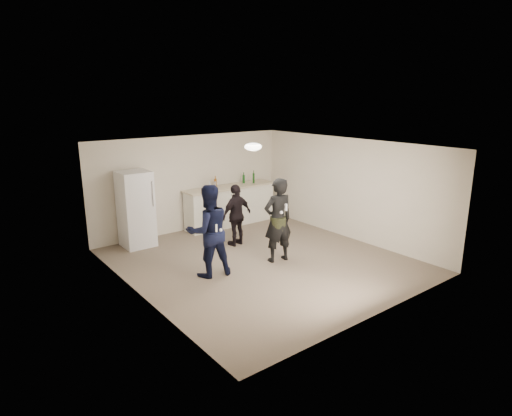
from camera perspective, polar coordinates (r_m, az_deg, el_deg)
floor at (r=9.37m, az=0.75°, el=-7.07°), size 6.00×6.00×0.00m
ceiling at (r=8.75m, az=0.81°, el=8.31°), size 6.00×6.00×0.00m
wall_back at (r=11.42m, az=-8.65°, el=3.31°), size 6.00×0.00×6.00m
wall_front at (r=6.99m, az=16.34°, el=-4.48°), size 6.00×0.00×6.00m
wall_left at (r=7.64m, az=-15.60°, el=-2.79°), size 0.00×6.00×6.00m
wall_right at (r=10.86m, az=12.22°, el=2.56°), size 0.00×6.00×6.00m
counter at (r=11.82m, az=-3.46°, el=0.24°), size 2.60×0.56×1.05m
counter_top at (r=11.70m, az=-3.50°, el=2.82°), size 2.68×0.64×0.04m
fridge at (r=10.43m, az=-15.73°, el=-0.15°), size 0.70×0.70×1.80m
fridge_handle at (r=10.11m, az=-13.62°, el=1.87°), size 0.02×0.02×0.60m
ceiling_dome at (r=8.99m, az=-0.39°, el=8.17°), size 0.36×0.36×0.16m
shaker at (r=11.53m, az=-5.53°, el=3.14°), size 0.08×0.08×0.17m
man at (r=8.41m, az=-6.35°, el=-3.06°), size 1.01×0.86×1.84m
woman at (r=9.11m, az=2.95°, el=-1.64°), size 0.73×0.53×1.83m
camo_shorts at (r=9.13m, az=2.94°, el=-2.02°), size 0.34×0.34×0.28m
spectator at (r=10.15m, az=-2.60°, el=-0.94°), size 0.91×0.47×1.48m
remote_man at (r=8.15m, az=-5.35°, el=-2.68°), size 0.04×0.04×0.15m
nunchuk_man at (r=8.25m, az=-4.74°, el=-2.94°), size 0.07×0.07×0.07m
remote_woman at (r=8.84m, az=4.03°, el=0.09°), size 0.04×0.04×0.15m
nunchuk_woman at (r=8.82m, az=3.40°, el=-0.60°), size 0.07×0.07×0.07m
bottle_cluster at (r=11.78m, az=-3.13°, el=3.59°), size 1.54×0.31×0.29m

